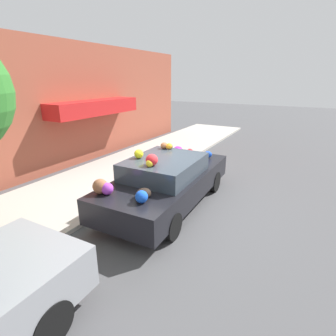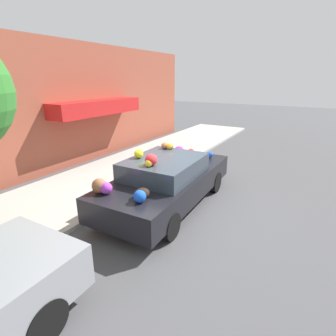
{
  "view_description": "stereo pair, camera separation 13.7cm",
  "coord_description": "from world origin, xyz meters",
  "views": [
    {
      "loc": [
        -5.63,
        -3.2,
        3.25
      ],
      "look_at": [
        0.0,
        -0.04,
        1.03
      ],
      "focal_mm": 28.0,
      "sensor_mm": 36.0,
      "label": 1
    },
    {
      "loc": [
        -5.56,
        -3.32,
        3.25
      ],
      "look_at": [
        0.0,
        -0.04,
        1.03
      ],
      "focal_mm": 28.0,
      "sensor_mm": 36.0,
      "label": 2
    }
  ],
  "objects": [
    {
      "name": "ground_plane",
      "position": [
        0.0,
        0.0,
        0.0
      ],
      "size": [
        60.0,
        60.0,
        0.0
      ],
      "primitive_type": "plane",
      "color": "#4C4C4F"
    },
    {
      "name": "sidewalk_curb",
      "position": [
        0.0,
        2.7,
        0.05
      ],
      "size": [
        24.0,
        3.2,
        0.1
      ],
      "color": "#B2ADA3",
      "rests_on": "ground"
    },
    {
      "name": "building_facade",
      "position": [
        0.16,
        4.9,
        2.27
      ],
      "size": [
        18.0,
        1.2,
        4.56
      ],
      "color": "#9E4C38",
      "rests_on": "ground"
    },
    {
      "name": "fire_hydrant",
      "position": [
        2.77,
        1.73,
        0.45
      ],
      "size": [
        0.2,
        0.2,
        0.7
      ],
      "color": "red",
      "rests_on": "sidewalk_curb"
    },
    {
      "name": "art_car",
      "position": [
        -0.04,
        -0.03,
        0.72
      ],
      "size": [
        4.61,
        1.97,
        1.62
      ],
      "rotation": [
        0.0,
        0.0,
        0.03
      ],
      "color": "black",
      "rests_on": "ground"
    }
  ]
}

